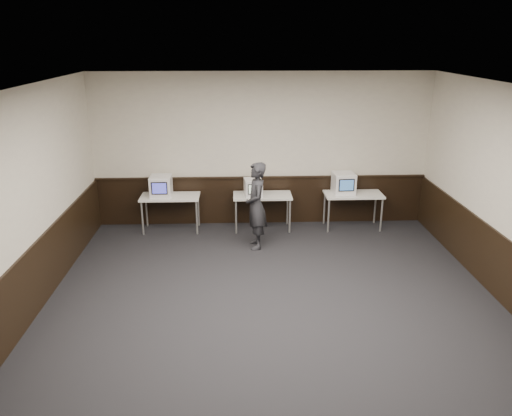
{
  "coord_description": "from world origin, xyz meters",
  "views": [
    {
      "loc": [
        -0.53,
        -6.21,
        3.84
      ],
      "look_at": [
        -0.21,
        1.6,
        1.15
      ],
      "focal_mm": 35.0,
      "sensor_mm": 36.0,
      "label": 1
    }
  ],
  "objects": [
    {
      "name": "ceiling",
      "position": [
        0.0,
        0.0,
        3.2
      ],
      "size": [
        8.0,
        8.0,
        0.0
      ],
      "primitive_type": "plane",
      "rotation": [
        3.14,
        0.0,
        0.0
      ],
      "color": "white",
      "rests_on": "back_wall"
    },
    {
      "name": "desk_center",
      "position": [
        0.0,
        3.6,
        0.68
      ],
      "size": [
        1.2,
        0.6,
        0.75
      ],
      "color": "silver",
      "rests_on": "ground"
    },
    {
      "name": "emac_left",
      "position": [
        -2.07,
        3.58,
        0.96
      ],
      "size": [
        0.43,
        0.47,
        0.43
      ],
      "rotation": [
        0.0,
        0.0,
        0.0
      ],
      "color": "white",
      "rests_on": "desk_left"
    },
    {
      "name": "wainscot_back",
      "position": [
        0.0,
        3.98,
        0.5
      ],
      "size": [
        6.98,
        0.04,
        1.0
      ],
      "primitive_type": "cube",
      "color": "black",
      "rests_on": "back_wall"
    },
    {
      "name": "back_wall",
      "position": [
        0.0,
        4.0,
        1.6
      ],
      "size": [
        7.0,
        0.0,
        7.0
      ],
      "primitive_type": "plane",
      "rotation": [
        1.57,
        0.0,
        0.0
      ],
      "color": "beige",
      "rests_on": "ground"
    },
    {
      "name": "wainscot_rail",
      "position": [
        0.0,
        3.96,
        1.02
      ],
      "size": [
        6.98,
        0.06,
        0.04
      ],
      "primitive_type": "cube",
      "color": "black",
      "rests_on": "wainscot_back"
    },
    {
      "name": "desk_right",
      "position": [
        1.9,
        3.6,
        0.68
      ],
      "size": [
        1.2,
        0.6,
        0.75
      ],
      "color": "silver",
      "rests_on": "ground"
    },
    {
      "name": "desk_left",
      "position": [
        -1.9,
        3.6,
        0.68
      ],
      "size": [
        1.2,
        0.6,
        0.75
      ],
      "color": "silver",
      "rests_on": "ground"
    },
    {
      "name": "emac_right",
      "position": [
        1.69,
        3.64,
        0.97
      ],
      "size": [
        0.46,
        0.49,
        0.43
      ],
      "rotation": [
        0.0,
        0.0,
        0.06
      ],
      "color": "white",
      "rests_on": "desk_right"
    },
    {
      "name": "person",
      "position": [
        -0.17,
        2.65,
        0.83
      ],
      "size": [
        0.45,
        0.64,
        1.66
      ],
      "primitive_type": "imported",
      "rotation": [
        0.0,
        0.0,
        -1.48
      ],
      "color": "#242529",
      "rests_on": "ground"
    },
    {
      "name": "left_wall",
      "position": [
        -3.5,
        0.0,
        1.6
      ],
      "size": [
        0.0,
        8.0,
        8.0
      ],
      "primitive_type": "plane",
      "rotation": [
        1.57,
        0.0,
        1.57
      ],
      "color": "beige",
      "rests_on": "ground"
    },
    {
      "name": "emac_center",
      "position": [
        -0.19,
        3.55,
        0.93
      ],
      "size": [
        0.39,
        0.41,
        0.35
      ],
      "rotation": [
        0.0,
        0.0,
        0.11
      ],
      "color": "white",
      "rests_on": "desk_center"
    },
    {
      "name": "wainscot_left",
      "position": [
        -3.48,
        0.0,
        0.5
      ],
      "size": [
        0.04,
        7.98,
        1.0
      ],
      "primitive_type": "cube",
      "color": "black",
      "rests_on": "left_wall"
    },
    {
      "name": "floor",
      "position": [
        0.0,
        0.0,
        0.0
      ],
      "size": [
        8.0,
        8.0,
        0.0
      ],
      "primitive_type": "plane",
      "color": "black",
      "rests_on": "ground"
    }
  ]
}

